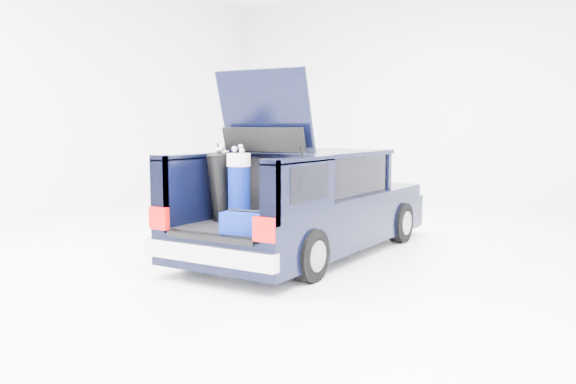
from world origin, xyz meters
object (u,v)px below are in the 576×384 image
Objects in this scene: black_golf_bag at (221,187)px; blue_duffel at (246,223)px; red_suitcase at (298,203)px; car at (311,205)px; blue_golf_bag at (239,188)px.

black_golf_bag is 1.03m from blue_duffel.
red_suitcase is at bearing 32.90° from black_golf_bag.
car is 4.81× the size of blue_golf_bag.
blue_golf_bag is at bearing 12.98° from black_golf_bag.
red_suitcase is 0.84m from blue_duffel.
car is at bearing 75.66° from blue_golf_bag.
blue_golf_bag reaches higher than black_golf_bag.
car is at bearing 90.64° from black_golf_bag.
blue_duffel is at bearing -123.04° from red_suitcase.
blue_duffel is (-0.18, -0.81, -0.14)m from red_suitcase.
red_suitcase reaches higher than blue_duffel.
black_golf_bag is 0.31m from blue_golf_bag.
black_golf_bag reaches higher than blue_duffel.
red_suitcase is at bearing -67.26° from car.
blue_golf_bag is at bearing -96.61° from car.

